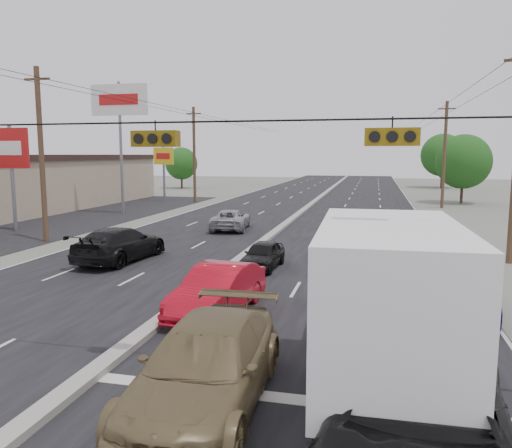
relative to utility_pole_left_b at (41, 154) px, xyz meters
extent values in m
plane|color=#606356|center=(12.50, -15.00, -5.11)|extent=(200.00, 200.00, 0.00)
cube|color=black|center=(12.50, 15.00, -5.11)|extent=(20.00, 160.00, 0.02)
cube|color=gray|center=(12.50, 15.00, -5.01)|extent=(0.50, 160.00, 0.20)
cube|color=black|center=(-4.50, 10.00, -5.11)|extent=(10.00, 42.00, 0.02)
cylinder|color=#422D1E|center=(0.00, 0.00, -0.11)|extent=(0.30, 0.30, 10.00)
cube|color=#422D1E|center=(0.00, 0.00, 4.19)|extent=(1.60, 0.12, 0.12)
cylinder|color=#422D1E|center=(0.00, 25.00, -0.11)|extent=(0.30, 0.30, 10.00)
cube|color=#422D1E|center=(0.00, 25.00, 4.19)|extent=(1.60, 0.12, 0.12)
cylinder|color=#422D1E|center=(25.00, 25.00, -0.11)|extent=(0.30, 0.30, 10.00)
cube|color=#422D1E|center=(25.00, 25.00, 4.19)|extent=(1.60, 0.12, 0.12)
cylinder|color=black|center=(12.50, -15.00, 0.69)|extent=(25.00, 0.04, 0.04)
cube|color=#72590C|center=(14.00, -15.00, 0.34)|extent=(1.05, 0.30, 0.35)
cube|color=#72590C|center=(19.00, -15.00, 0.34)|extent=(1.05, 0.30, 0.35)
cylinder|color=slate|center=(-4.50, 3.00, -1.61)|extent=(0.24, 0.24, 7.00)
cube|color=#B21414|center=(-4.50, 3.00, 0.39)|extent=(2.60, 0.25, 2.60)
cylinder|color=slate|center=(-2.00, 13.00, 0.39)|extent=(0.24, 0.24, 11.00)
cube|color=silver|center=(-2.00, 13.00, 4.44)|extent=(5.00, 0.25, 2.50)
cylinder|color=slate|center=(-3.50, 25.00, -2.11)|extent=(0.24, 0.24, 6.00)
cube|color=gold|center=(-3.50, 25.00, -0.21)|extent=(2.20, 0.25, 1.80)
cylinder|color=#382619|center=(-9.50, 45.00, -4.03)|extent=(0.28, 0.28, 2.16)
sphere|color=#224B14|center=(-9.50, 45.00, -1.39)|extent=(4.80, 4.80, 4.80)
cylinder|color=#382619|center=(27.50, 30.00, -3.85)|extent=(0.28, 0.28, 2.52)
sphere|color=#224B14|center=(27.50, 30.00, -0.77)|extent=(5.60, 5.60, 5.60)
cylinder|color=#382619|center=(28.50, 55.00, -3.67)|extent=(0.28, 0.28, 2.88)
sphere|color=#224B14|center=(28.50, 55.00, -0.15)|extent=(6.40, 6.40, 6.40)
cube|color=black|center=(19.01, -14.63, -4.63)|extent=(2.68, 7.52, 0.27)
cube|color=white|center=(19.04, -15.48, -2.82)|extent=(2.82, 5.40, 2.98)
cube|color=white|center=(18.93, -11.91, -3.78)|extent=(2.62, 2.10, 1.92)
cylinder|color=black|center=(17.82, -12.22, -4.63)|extent=(0.35, 0.97, 0.96)
cylinder|color=black|center=(20.05, -12.15, -4.63)|extent=(0.35, 0.97, 0.96)
cylinder|color=black|center=(17.97, -17.00, -4.63)|extent=(0.35, 0.97, 0.96)
cylinder|color=black|center=(20.20, -16.93, -4.63)|extent=(0.35, 0.97, 0.96)
imported|color=brown|center=(15.50, -16.15, -4.26)|extent=(2.54, 5.90, 1.70)
imported|color=#B50B1B|center=(13.90, -10.37, -4.33)|extent=(2.19, 4.87, 1.55)
imported|color=black|center=(19.50, -17.28, -4.21)|extent=(3.40, 6.62, 1.79)
imported|color=black|center=(13.90, -3.79, -4.50)|extent=(1.64, 3.66, 1.22)
imported|color=white|center=(18.46, -7.97, -4.47)|extent=(1.62, 3.93, 1.27)
imported|color=#B8BCC1|center=(19.20, -0.52, -4.49)|extent=(2.20, 4.51, 1.23)
imported|color=#121051|center=(21.48, -8.33, -4.41)|extent=(2.10, 4.87, 1.40)
imported|color=black|center=(6.90, -3.85, -4.29)|extent=(2.80, 5.83, 1.64)
imported|color=#94969B|center=(9.24, 7.04, -4.42)|extent=(2.90, 5.20, 1.37)
camera|label=1|loc=(18.70, -25.25, 0.01)|focal=35.00mm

